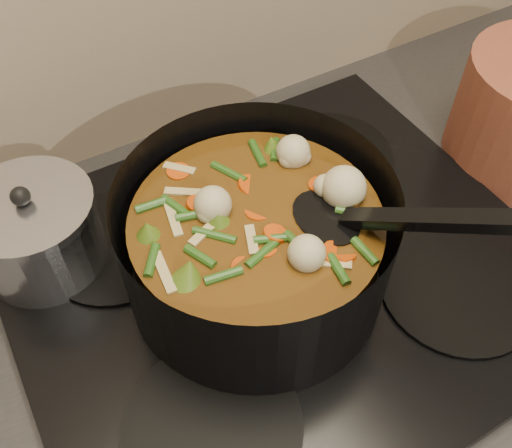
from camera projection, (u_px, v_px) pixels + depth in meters
counter at (273, 417)px, 1.05m from camera, size 2.64×0.64×0.91m
stovetop at (281, 272)px, 0.69m from camera, size 0.62×0.54×0.03m
stockpot at (257, 244)px, 0.62m from camera, size 0.37×0.39×0.22m
saucepan at (37, 232)px, 0.65m from camera, size 0.15×0.15×0.12m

